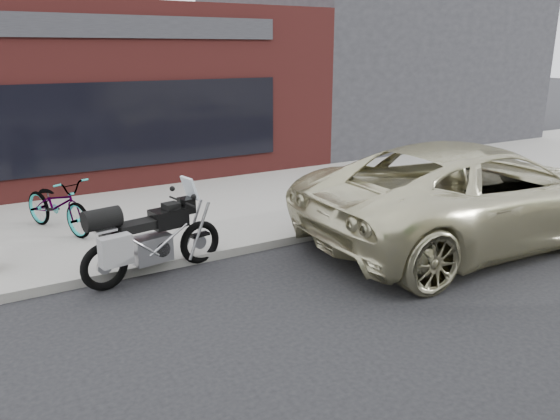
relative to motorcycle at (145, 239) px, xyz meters
name	(u,v)px	position (x,y,z in m)	size (l,w,h in m)	color
ground	(431,356)	(2.15, -3.85, -0.64)	(120.00, 120.00, 0.00)	black
near_sidewalk	(199,206)	(2.15, 3.15, -0.57)	(44.00, 6.00, 0.15)	gray
storefront	(44,90)	(0.15, 10.13, 1.61)	(14.00, 10.07, 4.50)	#591F1C
neighbour_building	(361,60)	(12.15, 10.15, 2.36)	(10.00, 10.00, 6.00)	#26262A
motorcycle	(145,239)	(0.00, 0.00, 0.00)	(2.35, 1.00, 1.49)	black
minivan	(474,193)	(5.65, -1.35, 0.27)	(3.03, 6.58, 1.83)	#BEB894
bicycle_front	(58,204)	(-0.83, 2.64, 0.02)	(0.68, 1.95, 1.03)	gray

